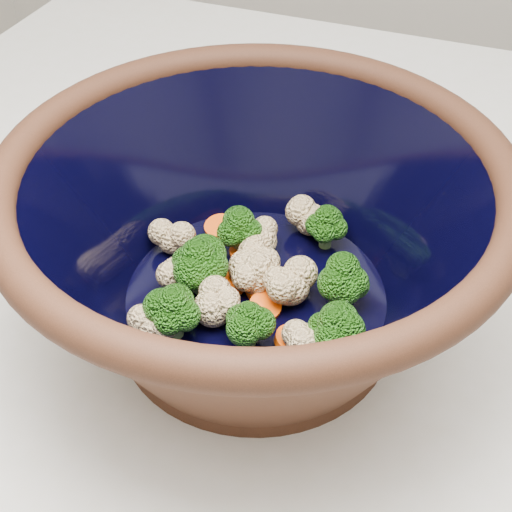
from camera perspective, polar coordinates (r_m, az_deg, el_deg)
The scene contains 2 objects.
mixing_bowl at distance 0.56m, azimuth 0.00°, elevation 1.27°, with size 0.48×0.48×0.17m.
vegetable_pile at distance 0.58m, azimuth 0.33°, elevation -1.35°, with size 0.20×0.20×0.06m.
Camera 1 is at (0.12, -0.43, 1.36)m, focal length 50.00 mm.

